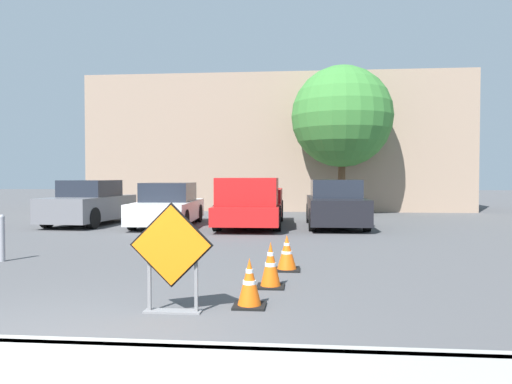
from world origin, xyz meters
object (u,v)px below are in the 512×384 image
Objects in this scene: traffic_cone_second at (271,265)px; parked_car_nearest at (89,204)px; pickup_truck at (251,205)px; traffic_cone_third at (287,253)px; parked_car_second at (168,206)px; traffic_cone_nearest at (249,283)px; road_closed_sign at (172,255)px; bollard_nearest at (2,237)px; parked_car_third at (336,205)px.

parked_car_nearest reaches higher than traffic_cone_second.
pickup_truck is (5.61, -0.23, 0.02)m from parked_car_nearest.
traffic_cone_third is 0.14× the size of parked_car_second.
traffic_cone_second is 1.39m from traffic_cone_third.
pickup_truck is (-1.05, 10.03, 0.43)m from traffic_cone_nearest.
pickup_truck reaches higher than parked_car_second.
road_closed_sign reaches higher than bollard_nearest.
traffic_cone_third is at bearing 81.13° from traffic_cone_nearest.
parked_car_nearest reaches higher than parked_car_second.
traffic_cone_second is at bearing 80.30° from traffic_cone_nearest.
road_closed_sign is 0.29× the size of parked_car_second.
parked_car_third is at bearing 178.41° from parked_car_second.
parked_car_third is at bearing 76.11° from road_closed_sign.
road_closed_sign is 3.20m from traffic_cone_third.
bollard_nearest is at bearing 45.90° from parked_car_third.
pickup_truck is at bearing 97.96° from traffic_cone_second.
parked_car_third is (2.79, 0.31, -0.01)m from pickup_truck.
road_closed_sign is at bearing -114.16° from traffic_cone_third.
bollard_nearest is at bearing 105.22° from parked_car_nearest.
parked_car_second is 7.37m from bollard_nearest.
road_closed_sign is at bearing 122.19° from parked_car_nearest.
parked_car_third is (1.35, 7.82, 0.42)m from traffic_cone_third.
parked_car_nearest is (-6.66, 10.26, 0.41)m from traffic_cone_nearest.
traffic_cone_nearest is at bearing -99.70° from traffic_cone_second.
traffic_cone_nearest is 2.54m from traffic_cone_third.
parked_car_nearest is 8.40m from parked_car_third.
pickup_truck is (-0.14, 10.41, 0.02)m from road_closed_sign.
traffic_cone_second is 0.74× the size of bollard_nearest.
road_closed_sign is at bearing -125.94° from traffic_cone_second.
road_closed_sign is at bearing 75.04° from parked_car_third.
bollard_nearest reaches higher than traffic_cone_nearest.
parked_car_second is at bearing -177.90° from parked_car_nearest.
road_closed_sign is at bearing -157.26° from traffic_cone_nearest.
parked_car_second is (-2.95, 10.56, -0.05)m from road_closed_sign.
traffic_cone_third is 8.77m from parked_car_second.
parked_car_second reaches higher than traffic_cone_nearest.
parked_car_nearest is 2.80m from parked_car_second.
traffic_cone_nearest is 0.15× the size of parked_car_nearest.
pickup_truck reaches higher than traffic_cone_second.
parked_car_second is 0.82× the size of pickup_truck.
traffic_cone_nearest is at bearing -98.87° from traffic_cone_third.
traffic_cone_second is at bearing 96.70° from pickup_truck.
road_closed_sign is at bearing 89.52° from pickup_truck.
pickup_truck is at bearing 59.85° from bollard_nearest.
pickup_truck reaches higher than parked_car_nearest.
parked_car_third is (8.40, 0.07, 0.01)m from parked_car_nearest.
traffic_cone_nearest is 12.24m from parked_car_nearest.
parked_car_nearest is at bearing 101.42° from bollard_nearest.
parked_car_third reaches higher than parked_car_second.
road_closed_sign is 5.40m from bollard_nearest.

